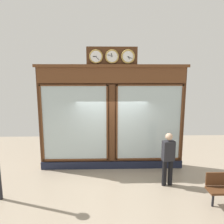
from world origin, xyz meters
TOP-DOWN VIEW (x-y plane):
  - ground_plane at (0.00, 2.80)m, footprint 14.00×14.00m
  - shop_facade at (-0.00, -0.13)m, footprint 5.29×0.42m
  - pedestrian at (-1.70, 1.24)m, footprint 0.39×0.28m

SIDE VIEW (x-z plane):
  - ground_plane at x=0.00m, z-range 0.00..0.00m
  - pedestrian at x=-1.70m, z-range 0.09..1.78m
  - shop_facade at x=0.00m, z-range -0.26..4.09m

